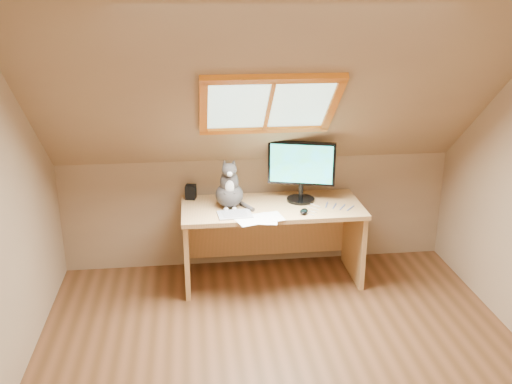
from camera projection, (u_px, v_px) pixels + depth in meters
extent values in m
plane|color=brown|center=(289.00, 379.00, 3.75)|extent=(3.50, 3.50, 0.00)
cube|color=#A18460|center=(257.00, 211.00, 5.22)|extent=(3.50, 0.02, 1.00)
cube|color=#A18460|center=(270.00, 96.00, 4.09)|extent=(3.50, 1.56, 1.41)
cube|color=#B2E0CC|center=(269.00, 103.00, 4.18)|extent=(0.90, 0.53, 0.48)
cube|color=orange|center=(269.00, 103.00, 4.18)|extent=(1.02, 0.64, 0.59)
cube|color=tan|center=(272.00, 208.00, 4.82)|extent=(1.52, 0.67, 0.04)
cube|color=tan|center=(187.00, 249.00, 4.86)|extent=(0.04, 0.60, 0.66)
cube|color=tan|center=(354.00, 241.00, 5.02)|extent=(0.04, 0.60, 0.66)
cube|color=tan|center=(267.00, 231.00, 5.22)|extent=(1.42, 0.03, 0.46)
cylinder|color=black|center=(301.00, 200.00, 4.92)|extent=(0.24, 0.24, 0.02)
cylinder|color=black|center=(301.00, 191.00, 4.89)|extent=(0.04, 0.04, 0.13)
cube|color=black|center=(302.00, 163.00, 4.81)|extent=(0.56, 0.20, 0.37)
cube|color=#1B94E3|center=(301.00, 164.00, 4.78)|extent=(0.51, 0.16, 0.33)
ellipsoid|color=#46413E|center=(229.00, 195.00, 4.77)|extent=(0.24, 0.29, 0.20)
ellipsoid|color=#46413E|center=(229.00, 182.00, 4.72)|extent=(0.16, 0.16, 0.22)
ellipsoid|color=silver|center=(230.00, 187.00, 4.66)|extent=(0.08, 0.04, 0.13)
ellipsoid|color=#46413E|center=(229.00, 170.00, 4.63)|extent=(0.12, 0.11, 0.11)
sphere|color=silver|center=(230.00, 174.00, 4.59)|extent=(0.04, 0.04, 0.04)
cone|color=#46413E|center=(224.00, 163.00, 4.63)|extent=(0.06, 0.06, 0.07)
cone|color=#46413E|center=(234.00, 162.00, 4.63)|extent=(0.06, 0.06, 0.07)
cube|color=black|center=(191.00, 192.00, 4.95)|extent=(0.10, 0.10, 0.12)
cube|color=#B2B2B7|center=(235.00, 215.00, 4.61)|extent=(0.29, 0.22, 0.01)
ellipsoid|color=black|center=(304.00, 211.00, 4.64)|extent=(0.10, 0.13, 0.04)
cube|color=white|center=(258.00, 218.00, 4.56)|extent=(0.33, 0.27, 0.00)
cube|color=white|center=(258.00, 218.00, 4.56)|extent=(0.32, 0.24, 0.00)
cube|color=white|center=(258.00, 217.00, 4.55)|extent=(0.35, 0.30, 0.00)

